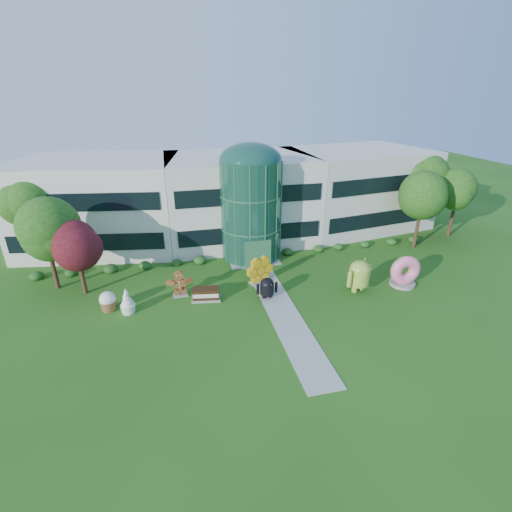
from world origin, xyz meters
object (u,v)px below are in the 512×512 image
object	(u,v)px
donut	(404,270)
gingerbread	(179,283)
android_black	(267,287)
android_green	(359,273)

from	to	relation	value
donut	gingerbread	bearing A→B (deg)	174.76
android_black	gingerbread	xyz separation A→B (m)	(-7.00, 2.12, 0.10)
android_green	android_black	size ratio (longest dim) A/B	1.54
android_green	android_black	distance (m)	8.00
android_black	gingerbread	distance (m)	7.31
android_black	gingerbread	bearing A→B (deg)	164.83
android_green	donut	bearing A→B (deg)	-21.75
android_green	gingerbread	distance (m)	15.21
android_green	donut	world-z (taller)	android_green
android_black	gingerbread	world-z (taller)	gingerbread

